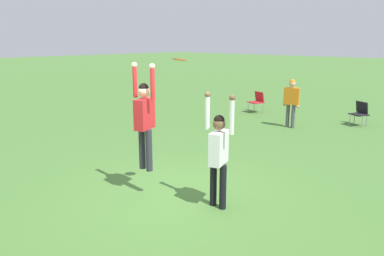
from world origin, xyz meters
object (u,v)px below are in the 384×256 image
person_defending (219,149)px  camping_chair_0 (257,100)px  frisbee (179,60)px  person_spectator_near (291,99)px  person_jumping (144,115)px  camping_chair_1 (360,112)px

person_defending → camping_chair_0: person_defending is taller
frisbee → person_spectator_near: size_ratio=0.15×
person_jumping → person_spectator_near: size_ratio=1.23×
frisbee → person_spectator_near: bearing=101.5°
camping_chair_1 → person_defending: bearing=118.3°
person_spectator_near → camping_chair_0: bearing=134.4°
frisbee → camping_chair_1: bearing=88.4°
frisbee → person_defending: bearing=9.9°
person_defending → person_spectator_near: bearing=178.9°
person_defending → frisbee: size_ratio=8.56×
camping_chair_0 → person_spectator_near: bearing=164.7°
person_jumping → person_spectator_near: 6.92m
camping_chair_0 → person_spectator_near: size_ratio=0.51×
frisbee → camping_chair_0: 9.05m
person_jumping → camping_chair_0: size_ratio=2.41×
person_spectator_near → person_defending: bearing=-83.9°
frisbee → camping_chair_1: frisbee is taller
person_defending → camping_chair_0: (-4.42, 7.90, -0.56)m
person_jumping → camping_chair_1: size_ratio=2.45×
camping_chair_1 → person_spectator_near: 2.52m
person_defending → person_jumping: bearing=-90.0°
camping_chair_0 → camping_chair_1: size_ratio=1.02×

